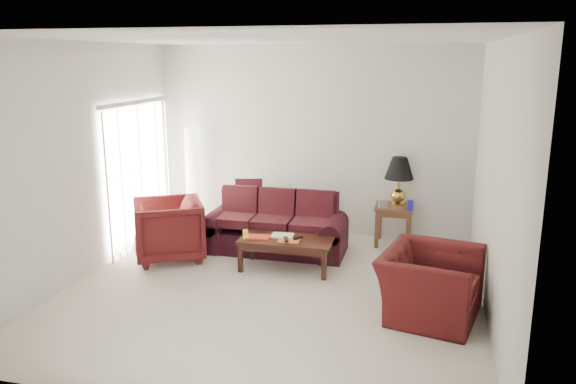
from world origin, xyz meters
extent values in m
plane|color=beige|center=(0.00, 0.00, 0.00)|extent=(5.00, 5.00, 0.00)
cube|color=silver|center=(-2.42, 1.30, 1.08)|extent=(0.10, 2.00, 2.16)
cube|color=black|center=(-0.96, 2.13, 0.70)|extent=(0.47, 0.32, 0.45)
cube|color=silver|center=(1.18, 1.99, 0.68)|extent=(0.15, 0.09, 0.14)
cylinder|color=#191FA4|center=(1.58, 1.94, 0.69)|extent=(0.11, 0.11, 0.15)
cube|color=silver|center=(1.15, 2.33, 0.69)|extent=(0.20, 0.21, 0.05)
imported|color=#430F10|center=(-1.72, 0.74, 0.43)|extent=(1.28, 1.27, 0.86)
imported|color=#3C0D0E|center=(1.88, -0.23, 0.37)|extent=(1.22, 1.33, 0.74)
cube|color=#B22C11|center=(-0.37, 0.68, 0.44)|extent=(0.33, 0.26, 0.02)
cube|color=white|center=(-0.07, 0.84, 0.44)|extent=(0.31, 0.24, 0.02)
cube|color=#BF6016|center=(0.07, 0.65, 0.44)|extent=(0.27, 0.20, 0.02)
cube|color=black|center=(0.03, 0.63, 0.46)|extent=(0.11, 0.20, 0.02)
cube|color=black|center=(0.17, 0.73, 0.46)|extent=(0.12, 0.16, 0.02)
cylinder|color=#F0FF38|center=(-0.53, 0.61, 0.49)|extent=(0.08, 0.08, 0.12)
camera|label=1|loc=(1.76, -6.21, 2.80)|focal=35.00mm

